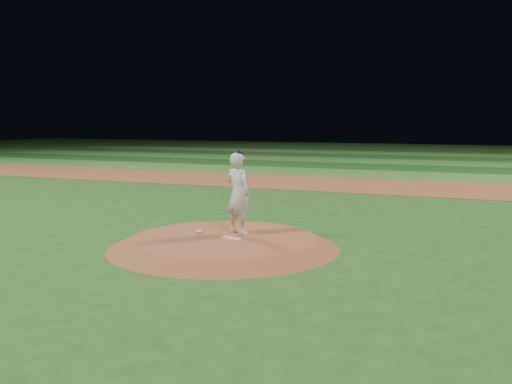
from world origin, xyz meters
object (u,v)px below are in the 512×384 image
(pitchers_mound, at_px, (224,242))
(rosin_bag, at_px, (199,231))
(pitching_rubber, at_px, (232,238))
(pitcher_on_mound, at_px, (238,193))

(pitchers_mound, distance_m, rosin_bag, 0.83)
(pitching_rubber, xyz_separation_m, pitcher_on_mound, (-0.09, 0.57, 1.00))
(pitchers_mound, height_order, rosin_bag, rosin_bag)
(pitchers_mound, bearing_deg, rosin_bag, 163.70)
(pitcher_on_mound, bearing_deg, pitchers_mound, -108.58)
(pitcher_on_mound, bearing_deg, rosin_bag, -165.07)
(pitchers_mound, relative_size, pitcher_on_mound, 2.68)
(pitcher_on_mound, bearing_deg, pitching_rubber, -81.29)
(pitching_rubber, relative_size, pitcher_on_mound, 0.26)
(pitchers_mound, bearing_deg, pitching_rubber, -19.61)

